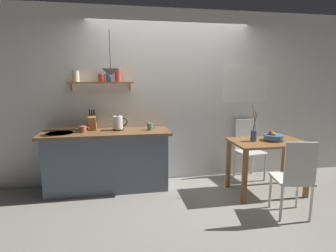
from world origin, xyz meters
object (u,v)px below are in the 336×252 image
object	(u,v)px
twig_vase	(254,135)
coffee_mug_by_sink	(83,129)
knife_block	(92,122)
electric_kettle	(118,123)
coffee_mug_spare	(150,126)
fruit_bowl	(273,137)
dining_chair_near	(295,176)
pendant_lamp	(111,72)
dining_table	(267,150)
dining_chair_far	(248,146)

from	to	relation	value
twig_vase	coffee_mug_by_sink	distance (m)	2.41
knife_block	electric_kettle	bearing A→B (deg)	-11.44
electric_kettle	knife_block	xyz separation A→B (m)	(-0.37, 0.08, 0.02)
coffee_mug_by_sink	electric_kettle	bearing A→B (deg)	9.61
coffee_mug_by_sink	coffee_mug_spare	distance (m)	0.95
fruit_bowl	coffee_mug_spare	distance (m)	1.78
twig_vase	coffee_mug_spare	size ratio (longest dim) A/B	4.15
dining_chair_near	coffee_mug_by_sink	size ratio (longest dim) A/B	7.10
electric_kettle	pendant_lamp	xyz separation A→B (m)	(-0.08, -0.18, 0.73)
dining_chair_near	pendant_lamp	world-z (taller)	pendant_lamp
twig_vase	coffee_mug_by_sink	xyz separation A→B (m)	(-2.37, 0.45, 0.08)
dining_table	twig_vase	world-z (taller)	twig_vase
electric_kettle	coffee_mug_by_sink	xyz separation A→B (m)	(-0.49, -0.08, -0.06)
dining_chair_near	knife_block	world-z (taller)	knife_block
dining_table	dining_chair_near	bearing A→B (deg)	-95.47
fruit_bowl	pendant_lamp	bearing A→B (deg)	170.83
coffee_mug_by_sink	pendant_lamp	bearing A→B (deg)	-13.23
dining_chair_near	coffee_mug_spare	xyz separation A→B (m)	(-1.55, 1.22, 0.42)
pendant_lamp	twig_vase	bearing A→B (deg)	-10.31
dining_chair_near	knife_block	xyz separation A→B (m)	(-2.39, 1.38, 0.49)
fruit_bowl	coffee_mug_by_sink	size ratio (longest dim) A/B	2.02
fruit_bowl	knife_block	xyz separation A→B (m)	(-2.56, 0.62, 0.19)
dining_table	coffee_mug_spare	xyz separation A→B (m)	(-1.63, 0.48, 0.31)
dining_table	coffee_mug_by_sink	bearing A→B (deg)	169.49
dining_chair_far	twig_vase	distance (m)	0.72
dining_table	dining_chair_far	world-z (taller)	dining_chair_far
dining_chair_near	electric_kettle	size ratio (longest dim) A/B	3.89
knife_block	coffee_mug_by_sink	bearing A→B (deg)	-125.96
twig_vase	pendant_lamp	size ratio (longest dim) A/B	0.84
knife_block	dining_chair_near	bearing A→B (deg)	-29.91
fruit_bowl	knife_block	distance (m)	2.64
fruit_bowl	electric_kettle	bearing A→B (deg)	165.99
fruit_bowl	knife_block	bearing A→B (deg)	166.36
dining_chair_near	dining_table	bearing A→B (deg)	84.53
knife_block	pendant_lamp	world-z (taller)	pendant_lamp
coffee_mug_by_sink	fruit_bowl	bearing A→B (deg)	-9.80
coffee_mug_spare	pendant_lamp	bearing A→B (deg)	-169.38
twig_vase	electric_kettle	size ratio (longest dim) A/B	2.10
coffee_mug_spare	dining_chair_near	bearing A→B (deg)	-38.19
dining_chair_near	electric_kettle	bearing A→B (deg)	147.20
electric_kettle	coffee_mug_by_sink	world-z (taller)	electric_kettle
dining_chair_far	coffee_mug_spare	bearing A→B (deg)	-174.91
dining_table	electric_kettle	bearing A→B (deg)	164.96
dining_table	pendant_lamp	bearing A→B (deg)	170.01
dining_chair_near	pendant_lamp	distance (m)	2.66
fruit_bowl	pendant_lamp	size ratio (longest dim) A/B	0.44
coffee_mug_by_sink	coffee_mug_spare	size ratio (longest dim) A/B	1.08
electric_kettle	coffee_mug_spare	size ratio (longest dim) A/B	1.97
twig_vase	knife_block	distance (m)	2.34
dining_table	coffee_mug_by_sink	xyz separation A→B (m)	(-2.58, 0.48, 0.30)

